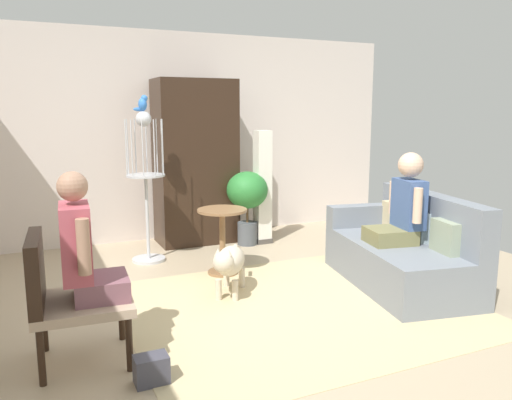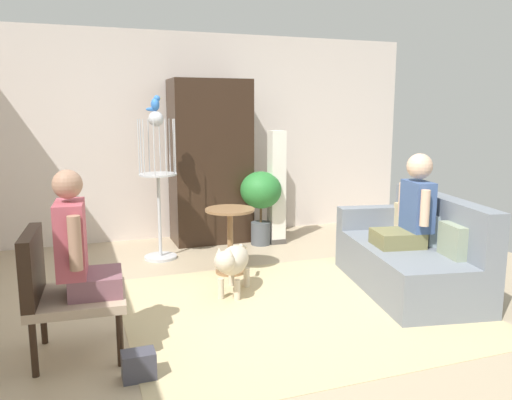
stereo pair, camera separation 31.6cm
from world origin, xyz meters
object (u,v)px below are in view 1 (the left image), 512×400
(person_on_couch, at_px, (403,206))
(dog, at_px, (229,262))
(potted_plant, at_px, (247,196))
(column_lamp, at_px, (262,188))
(armoire_cabinet, at_px, (195,162))
(person_on_armchair, at_px, (83,249))
(armchair, at_px, (62,291))
(parrot, at_px, (143,104))
(round_end_table, at_px, (222,233))
(handbag, at_px, (151,370))
(couch, at_px, (404,252))
(bird_cage_stand, at_px, (146,184))

(person_on_couch, distance_m, dog, 1.68)
(potted_plant, bearing_deg, column_lamp, 3.27)
(person_on_couch, distance_m, armoire_cabinet, 2.68)
(person_on_armchair, bearing_deg, armchair, 175.92)
(armchair, height_order, parrot, parrot)
(potted_plant, bearing_deg, round_end_table, -125.88)
(parrot, bearing_deg, handbag, -102.32)
(person_on_couch, bearing_deg, armoire_cabinet, 117.69)
(round_end_table, height_order, handbag, round_end_table)
(parrot, bearing_deg, couch, -40.54)
(couch, relative_size, handbag, 8.64)
(couch, distance_m, parrot, 3.03)
(parrot, relative_size, armoire_cabinet, 0.08)
(couch, xyz_separation_m, column_lamp, (-0.57, 1.94, 0.38))
(armoire_cabinet, bearing_deg, dog, -99.52)
(round_end_table, distance_m, dog, 0.63)
(armchair, bearing_deg, round_end_table, 39.58)
(couch, distance_m, armoire_cabinet, 2.76)
(bird_cage_stand, xyz_separation_m, potted_plant, (1.26, 0.18, -0.24))
(couch, xyz_separation_m, bird_cage_stand, (-2.04, 1.75, 0.54))
(armoire_cabinet, relative_size, handbag, 9.85)
(couch, bearing_deg, armchair, -173.81)
(handbag, bearing_deg, armchair, 133.52)
(potted_plant, height_order, column_lamp, column_lamp)
(person_on_armchair, xyz_separation_m, bird_cage_stand, (0.87, 2.09, 0.09))
(dog, xyz_separation_m, column_lamp, (1.06, 1.56, 0.38))
(bird_cage_stand, relative_size, potted_plant, 1.79)
(person_on_couch, height_order, handbag, person_on_couch)
(round_end_table, height_order, bird_cage_stand, bird_cage_stand)
(bird_cage_stand, xyz_separation_m, column_lamp, (1.47, 0.19, -0.16))
(round_end_table, bearing_deg, handbag, -122.50)
(couch, xyz_separation_m, person_on_couch, (-0.06, -0.02, 0.45))
(bird_cage_stand, bearing_deg, couch, -40.58)
(person_on_couch, relative_size, handbag, 4.13)
(dog, distance_m, bird_cage_stand, 1.52)
(column_lamp, bearing_deg, person_on_armchair, -135.71)
(bird_cage_stand, height_order, handbag, bird_cage_stand)
(parrot, bearing_deg, dog, -72.81)
(couch, bearing_deg, handbag, -162.77)
(armchair, relative_size, person_on_couch, 1.04)
(round_end_table, distance_m, armoire_cabinet, 1.47)
(armchair, bearing_deg, column_lamp, 42.43)
(bird_cage_stand, bearing_deg, column_lamp, 7.49)
(dog, bearing_deg, person_on_couch, -14.64)
(couch, bearing_deg, person_on_armchair, -173.30)
(person_on_armchair, bearing_deg, column_lamp, 44.29)
(bird_cage_stand, bearing_deg, round_end_table, -52.60)
(armchair, xyz_separation_m, dog, (1.43, 0.72, -0.19))
(couch, xyz_separation_m, handbag, (-2.60, -0.81, -0.22))
(parrot, bearing_deg, bird_cage_stand, -0.00)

